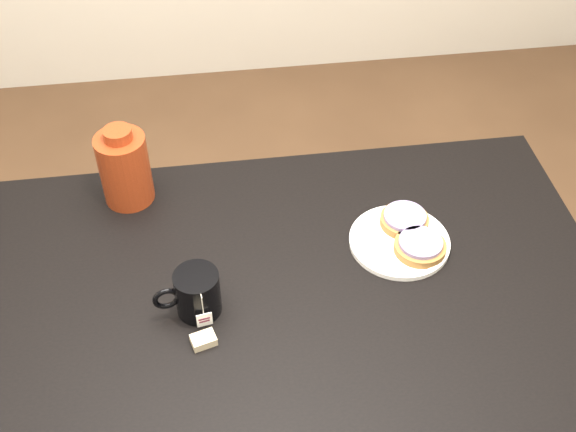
{
  "coord_description": "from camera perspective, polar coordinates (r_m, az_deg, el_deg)",
  "views": [
    {
      "loc": [
        -0.07,
        -0.87,
        1.85
      ],
      "look_at": [
        0.07,
        0.19,
        0.81
      ],
      "focal_mm": 45.0,
      "sensor_mm": 36.0,
      "label": 1
    }
  ],
  "objects": [
    {
      "name": "bagel_front",
      "position": [
        1.51,
        10.4,
        -2.34
      ],
      "size": [
        0.13,
        0.13,
        0.03
      ],
      "color": "brown",
      "rests_on": "plate"
    },
    {
      "name": "plate",
      "position": [
        1.53,
        8.8,
        -1.95
      ],
      "size": [
        0.21,
        0.21,
        0.02
      ],
      "color": "white",
      "rests_on": "table"
    },
    {
      "name": "table",
      "position": [
        1.48,
        -1.9,
        -9.28
      ],
      "size": [
        1.4,
        0.9,
        0.75
      ],
      "color": "black",
      "rests_on": "ground_plane"
    },
    {
      "name": "bagel_back",
      "position": [
        1.56,
        9.19,
        -0.27
      ],
      "size": [
        0.11,
        0.11,
        0.03
      ],
      "color": "brown",
      "rests_on": "plate"
    },
    {
      "name": "mug",
      "position": [
        1.38,
        -7.24,
        -6.05
      ],
      "size": [
        0.14,
        0.1,
        0.1
      ],
      "rotation": [
        0.0,
        0.0,
        0.17
      ],
      "color": "black",
      "rests_on": "table"
    },
    {
      "name": "bagel_package",
      "position": [
        1.61,
        -12.79,
        3.75
      ],
      "size": [
        0.12,
        0.12,
        0.19
      ],
      "rotation": [
        0.0,
        0.0,
        -0.13
      ],
      "color": "#5E1B0C",
      "rests_on": "table"
    },
    {
      "name": "teabag_pouch",
      "position": [
        1.36,
        -6.69,
        -9.7
      ],
      "size": [
        0.05,
        0.04,
        0.02
      ],
      "primitive_type": "cube",
      "rotation": [
        0.0,
        0.0,
        0.28
      ],
      "color": "#C6B793",
      "rests_on": "table"
    }
  ]
}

